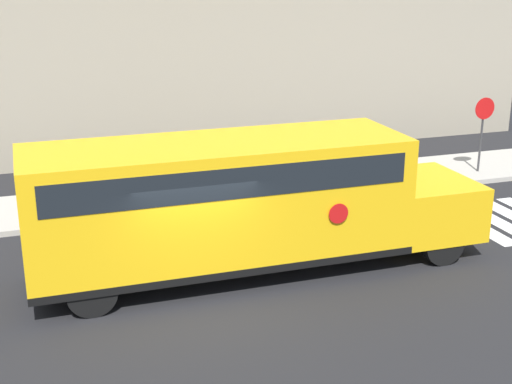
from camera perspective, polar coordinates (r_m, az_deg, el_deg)
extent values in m
plane|color=black|center=(14.92, -4.74, -8.61)|extent=(60.00, 60.00, 0.00)
cube|color=#B2ADA3|center=(20.81, -9.08, -0.74)|extent=(44.00, 3.00, 0.15)
cube|color=#9E937F|center=(26.23, -12.15, 14.17)|extent=(32.00, 4.00, 10.23)
cube|color=white|center=(19.85, 17.08, -2.47)|extent=(0.50, 3.20, 0.01)
cube|color=white|center=(20.26, 18.70, -2.23)|extent=(0.50, 3.20, 0.01)
cube|color=yellow|center=(15.43, -3.02, -0.65)|extent=(8.21, 2.50, 2.58)
cube|color=yellow|center=(17.63, 13.28, -0.96)|extent=(2.05, 2.50, 1.28)
cube|color=black|center=(15.86, -2.95, -4.81)|extent=(8.21, 2.54, 0.16)
cube|color=black|center=(15.21, -3.07, 2.00)|extent=(7.55, 2.53, 0.64)
cylinder|color=red|center=(15.07, 6.62, -1.73)|extent=(0.44, 0.02, 0.44)
cylinder|color=black|center=(18.65, 11.16, -1.70)|extent=(1.00, 0.30, 1.00)
cylinder|color=black|center=(16.93, 14.73, -4.00)|extent=(1.00, 0.30, 1.00)
cylinder|color=black|center=(16.41, -13.82, -4.64)|extent=(1.00, 0.30, 1.00)
cylinder|color=black|center=(14.44, -13.02, -7.79)|extent=(1.00, 0.30, 1.00)
cylinder|color=#38383A|center=(24.13, 17.53, 3.85)|extent=(0.07, 0.07, 2.27)
cylinder|color=red|center=(23.86, 17.84, 6.38)|extent=(0.70, 0.03, 0.70)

